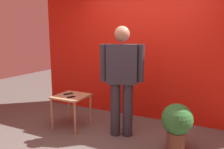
{
  "coord_description": "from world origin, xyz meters",
  "views": [
    {
      "loc": [
        1.36,
        -2.64,
        1.63
      ],
      "look_at": [
        -0.21,
        0.55,
        1.0
      ],
      "focal_mm": 35.68,
      "sensor_mm": 36.0,
      "label": 1
    }
  ],
  "objects": [
    {
      "name": "potted_plant",
      "position": [
        0.87,
        0.43,
        0.41
      ],
      "size": [
        0.44,
        0.44,
        0.69
      ],
      "color": "brown",
      "rests_on": "ground_plane"
    },
    {
      "name": "side_table",
      "position": [
        -0.97,
        0.46,
        0.5
      ],
      "size": [
        0.55,
        0.55,
        0.58
      ],
      "color": "tan",
      "rests_on": "ground_plane"
    },
    {
      "name": "cell_phone",
      "position": [
        -0.9,
        0.36,
        0.59
      ],
      "size": [
        0.13,
        0.16,
        0.01
      ],
      "primitive_type": "cube",
      "rotation": [
        0.0,
        0.0,
        -0.46
      ],
      "color": "black",
      "rests_on": "side_table"
    },
    {
      "name": "standing_person",
      "position": [
        -0.03,
        0.54,
        0.99
      ],
      "size": [
        0.7,
        0.38,
        1.77
      ],
      "color": "#2D2D38",
      "rests_on": "ground_plane"
    },
    {
      "name": "tv_remote",
      "position": [
        -1.06,
        0.49,
        0.59
      ],
      "size": [
        0.11,
        0.17,
        0.02
      ],
      "primitive_type": "cube",
      "rotation": [
        0.0,
        0.0,
        -0.44
      ],
      "color": "black",
      "rests_on": "side_table"
    },
    {
      "name": "back_wall_red",
      "position": [
        0.0,
        1.55,
        1.48
      ],
      "size": [
        4.65,
        0.12,
        2.96
      ],
      "primitive_type": "cube",
      "color": "red",
      "rests_on": "ground_plane"
    }
  ]
}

